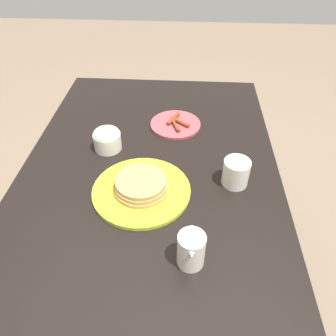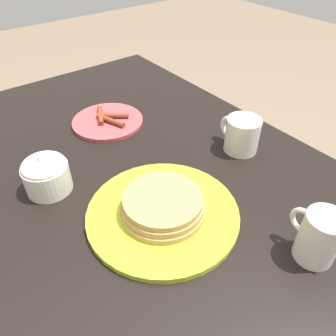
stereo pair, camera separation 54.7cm
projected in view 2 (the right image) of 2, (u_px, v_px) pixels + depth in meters
name	position (u px, v px, depth m)	size (l,w,h in m)	color
dining_table	(158.00, 240.00, 0.73)	(1.39, 0.82, 0.74)	black
pancake_plate	(163.00, 209.00, 0.62)	(0.29, 0.29, 0.05)	#AAC628
side_plate_bacon	(108.00, 121.00, 0.88)	(0.19, 0.19, 0.02)	#B2474C
coffee_mug	(241.00, 134.00, 0.77)	(0.11, 0.08, 0.08)	silver
creamer_pitcher	(320.00, 237.00, 0.53)	(0.11, 0.07, 0.10)	silver
sugar_bowl	(46.00, 174.00, 0.66)	(0.09, 0.09, 0.09)	silver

